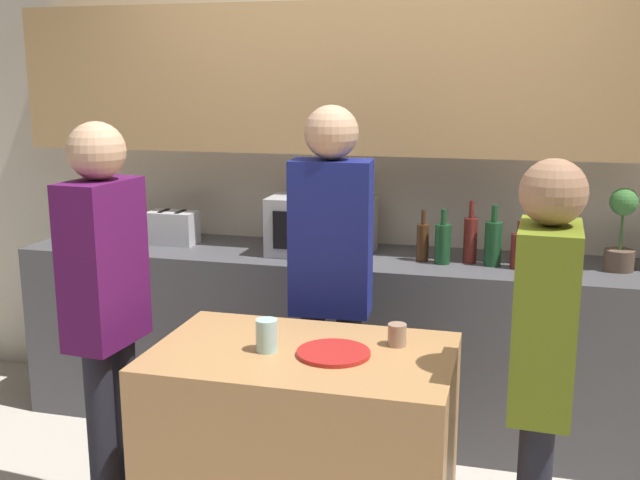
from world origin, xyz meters
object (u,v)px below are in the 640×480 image
object	(u,v)px
bottle_1	(443,243)
cup_0	(267,335)
bottle_2	(470,239)
person_left	(331,268)
bottle_3	(493,243)
person_right	(106,297)
microwave	(322,225)
toaster	(173,228)
cup_1	(397,335)
plate_on_island	(333,353)
potted_plant	(621,229)
bottle_4	(519,250)
person_center	(542,360)
bottle_0	(423,242)

from	to	relation	value
bottle_1	cup_0	size ratio (longest dim) A/B	2.32
bottle_2	person_left	size ratio (longest dim) A/B	0.18
bottle_3	person_right	world-z (taller)	person_right
microwave	toaster	size ratio (longest dim) A/B	2.00
bottle_1	cup_1	xyz separation A→B (m)	(-0.06, -1.06, -0.12)
plate_on_island	cup_0	distance (m)	0.24
microwave	person_right	distance (m)	1.32
cup_0	person_left	bearing A→B (deg)	82.94
bottle_2	potted_plant	bearing A→B (deg)	1.83
bottle_3	bottle_4	bearing A→B (deg)	-10.74
bottle_4	cup_1	xyz separation A→B (m)	(-0.42, -1.05, -0.10)
cup_1	person_center	size ratio (longest dim) A/B	0.05
bottle_1	bottle_2	bearing A→B (deg)	22.89
person_left	person_center	world-z (taller)	person_left
bottle_1	person_right	bearing A→B (deg)	-136.84
bottle_1	bottle_0	bearing A→B (deg)	163.66
person_center	bottle_3	bearing A→B (deg)	11.93
microwave	person_right	size ratio (longest dim) A/B	0.31
bottle_3	bottle_0	bearing A→B (deg)	178.41
toaster	potted_plant	size ratio (longest dim) A/B	0.66
toaster	plate_on_island	world-z (taller)	toaster
cup_0	cup_1	size ratio (longest dim) A/B	1.44
toaster	bottle_1	bearing A→B (deg)	-2.98
toaster	person_right	distance (m)	1.23
microwave	plate_on_island	size ratio (longest dim) A/B	2.00
bottle_3	person_center	world-z (taller)	person_center
bottle_4	person_left	distance (m)	0.98
microwave	bottle_2	distance (m)	0.76
potted_plant	person_center	distance (m)	1.38
bottle_4	person_center	xyz separation A→B (m)	(0.08, -1.23, -0.08)
microwave	cup_0	distance (m)	1.32
cup_0	toaster	bearing A→B (deg)	126.86
bottle_0	bottle_3	size ratio (longest dim) A/B	0.86
potted_plant	bottle_2	world-z (taller)	potted_plant
toaster	potted_plant	distance (m)	2.30
microwave	person_left	bearing A→B (deg)	-72.58
bottle_2	bottle_3	size ratio (longest dim) A/B	1.04
toaster	bottle_1	distance (m)	1.48
cup_1	bottle_2	bearing A→B (deg)	80.38
potted_plant	cup_1	bearing A→B (deg)	-127.91
plate_on_island	microwave	bearing A→B (deg)	106.07
bottle_1	person_center	world-z (taller)	person_center
bottle_1	cup_1	world-z (taller)	bottle_1
plate_on_island	cup_1	world-z (taller)	cup_1
bottle_2	bottle_3	world-z (taller)	bottle_2
bottle_3	potted_plant	bearing A→B (deg)	5.52
bottle_3	person_center	size ratio (longest dim) A/B	0.19
cup_1	potted_plant	bearing A→B (deg)	52.09
toaster	bottle_0	bearing A→B (deg)	-1.96
cup_0	person_center	bearing A→B (deg)	-0.26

